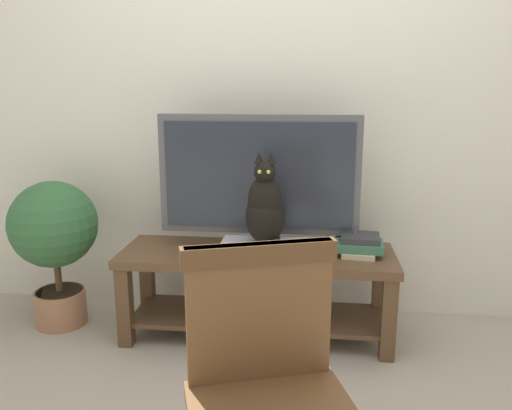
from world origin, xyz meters
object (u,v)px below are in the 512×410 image
cat (265,209)px  book_stack (359,245)px  tv (259,179)px  wooden_chair (269,384)px  media_box (265,250)px  tv_stand (257,278)px  potted_plant (54,236)px

cat → book_stack: bearing=13.2°
tv → wooden_chair: bearing=-83.0°
tv → wooden_chair: tv is taller
media_box → cat: cat is taller
tv → cat: (0.05, -0.19, -0.11)m
cat → wooden_chair: bearing=-84.3°
book_stack → cat: bearing=-166.8°
cat → book_stack: size_ratio=1.83×
wooden_chair → book_stack: wooden_chair is taller
tv_stand → book_stack: bearing=1.1°
tv_stand → media_box: bearing=-60.0°
media_box → tv_stand: bearing=120.0°
cat → potted_plant: bearing=174.3°
cat → potted_plant: cat is taller
tv_stand → media_box: size_ratio=3.19×
tv_stand → cat: 0.41m
book_stack → potted_plant: 1.60m
media_box → potted_plant: (-1.14, 0.10, 0.01)m
tv → potted_plant: bearing=-176.2°
tv → potted_plant: (-1.09, -0.07, -0.32)m
media_box → book_stack: size_ratio=1.76×
tv_stand → media_box: 0.21m
wooden_chair → cat: bearing=95.7°
tv_stand → media_box: media_box is taller
media_box → potted_plant: potted_plant is taller
tv → book_stack: 0.60m
wooden_chair → potted_plant: size_ratio=1.09×
media_box → tv: bearing=105.9°
book_stack → potted_plant: (-1.60, 0.01, -0.01)m
tv_stand → tv: tv is taller
wooden_chair → book_stack: (0.35, 1.27, -0.00)m
cat → tv_stand: bearing=117.4°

